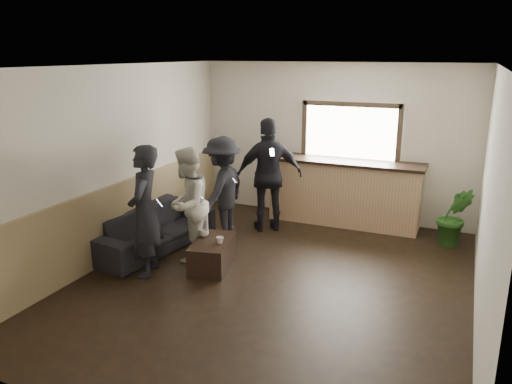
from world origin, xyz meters
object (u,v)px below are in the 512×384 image
at_px(sofa, 153,229).
at_px(cup_b, 220,240).
at_px(person_c, 223,189).
at_px(person_d, 269,175).
at_px(bar_counter, 344,188).
at_px(potted_plant, 454,216).
at_px(person_a, 145,211).
at_px(cup_a, 205,233).
at_px(person_b, 187,204).
at_px(coffee_table, 213,253).

relative_size(sofa, cup_b, 21.06).
bearing_deg(person_c, person_d, 146.37).
height_order(bar_counter, person_c, bar_counter).
bearing_deg(potted_plant, person_a, -143.90).
bearing_deg(person_c, potted_plant, 110.37).
xyz_separation_m(cup_a, cup_b, (0.33, -0.16, -0.00)).
bearing_deg(person_b, person_a, -28.27).
distance_m(sofa, cup_a, 1.03).
xyz_separation_m(person_a, person_d, (0.88, 2.31, 0.06)).
height_order(potted_plant, person_c, person_c).
bearing_deg(person_b, person_d, 149.67).
distance_m(cup_b, person_d, 1.88).
distance_m(cup_b, person_c, 1.25).
distance_m(cup_b, person_a, 1.10).
bearing_deg(coffee_table, potted_plant, 35.63).
bearing_deg(person_d, person_a, 35.48).
bearing_deg(cup_a, person_c, 100.28).
distance_m(coffee_table, cup_b, 0.29).
bearing_deg(coffee_table, person_d, 84.73).
xyz_separation_m(bar_counter, coffee_table, (-1.25, -2.61, -0.44)).
height_order(cup_a, person_a, person_a).
height_order(cup_b, person_b, person_b).
distance_m(potted_plant, person_a, 4.75).
bearing_deg(sofa, person_b, -91.75).
bearing_deg(cup_a, person_a, -129.02).
relative_size(sofa, person_d, 1.13).
distance_m(bar_counter, coffee_table, 2.93).
distance_m(coffee_table, person_d, 1.91).
bearing_deg(cup_a, sofa, 171.13).
xyz_separation_m(potted_plant, person_c, (-3.45, -1.21, 0.37)).
xyz_separation_m(bar_counter, person_c, (-1.60, -1.60, 0.21)).
distance_m(coffee_table, cup_a, 0.32).
bearing_deg(cup_b, person_d, 89.58).
distance_m(bar_counter, person_d, 1.43).
bearing_deg(person_d, sofa, 14.15).
bearing_deg(sofa, person_d, -34.45).
relative_size(bar_counter, cup_a, 22.19).
xyz_separation_m(coffee_table, cup_b, (0.15, -0.06, 0.25)).
bearing_deg(cup_b, potted_plant, 37.65).
relative_size(bar_counter, cup_b, 26.20).
bearing_deg(coffee_table, person_c, 108.85).
distance_m(sofa, person_d, 2.11).
height_order(cup_a, potted_plant, potted_plant).
bearing_deg(sofa, cup_a, -91.20).
distance_m(cup_b, potted_plant, 3.73).
relative_size(bar_counter, person_c, 1.59).
bearing_deg(sofa, potted_plant, -57.69).
relative_size(cup_b, person_b, 0.06).
xyz_separation_m(cup_b, person_b, (-0.62, 0.19, 0.39)).
relative_size(bar_counter, person_b, 1.62).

